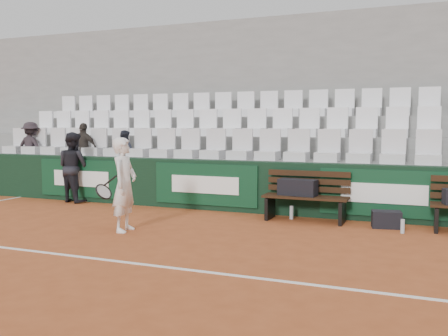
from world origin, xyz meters
TOP-DOWN VIEW (x-y plane):
  - ground at (0.00, 0.00)m, footprint 80.00×80.00m
  - court_baseline at (0.00, 0.00)m, footprint 18.00×0.06m
  - back_barrier at (0.07, 3.99)m, footprint 18.00×0.34m
  - grandstand_tier_front at (0.00, 4.62)m, footprint 18.00×0.95m
  - grandstand_tier_mid at (0.00, 5.58)m, footprint 18.00×0.95m
  - grandstand_tier_back at (0.00, 6.53)m, footprint 18.00×0.95m
  - grandstand_rear_wall at (0.00, 7.15)m, footprint 18.00×0.30m
  - seat_row_front at (0.00, 4.45)m, footprint 11.90×0.44m
  - seat_row_mid at (0.00, 5.40)m, footprint 11.90×0.44m
  - seat_row_back at (0.00, 6.35)m, footprint 11.90×0.44m
  - bench_left at (1.90, 3.48)m, footprint 1.50×0.56m
  - sports_bag_left at (1.75, 3.51)m, footprint 0.70×0.36m
  - sports_bag_ground at (3.29, 3.41)m, footprint 0.51×0.37m
  - water_bottle_near at (1.63, 3.57)m, footprint 0.07×0.07m
  - water_bottle_far at (3.56, 3.07)m, footprint 0.06×0.06m
  - tennis_player at (-0.61, 1.57)m, footprint 0.71×0.59m
  - ball_kid at (-3.36, 3.75)m, footprint 0.87×0.75m
  - spectator_a at (-5.23, 4.50)m, footprint 0.80×0.47m
  - spectator_b at (-3.64, 4.50)m, footprint 0.71×0.31m
  - spectator_c at (-2.51, 4.50)m, footprint 0.57×0.48m

SIDE VIEW (x-z plane):
  - ground at x=0.00m, z-range 0.00..0.00m
  - court_baseline at x=0.00m, z-range 0.00..0.01m
  - water_bottle_far at x=3.56m, z-range 0.00..0.23m
  - water_bottle_near at x=1.63m, z-range 0.00..0.25m
  - sports_bag_ground at x=3.29m, z-range 0.00..0.28m
  - bench_left at x=1.90m, z-range 0.00..0.45m
  - grandstand_tier_front at x=0.00m, z-range 0.00..1.00m
  - back_barrier at x=0.07m, z-range 0.00..1.00m
  - sports_bag_left at x=1.75m, z-range 0.45..0.74m
  - grandstand_tier_mid at x=0.00m, z-range 0.00..1.45m
  - tennis_player at x=-0.61m, z-range 0.00..1.51m
  - ball_kid at x=-3.36m, z-range 0.00..1.55m
  - grandstand_tier_back at x=0.00m, z-range 0.00..1.90m
  - seat_row_front at x=0.00m, z-range 1.00..1.63m
  - spectator_c at x=-2.51m, z-range 1.00..2.03m
  - spectator_b at x=-3.64m, z-range 1.00..2.20m
  - spectator_a at x=-5.23m, z-range 1.00..2.23m
  - seat_row_mid at x=0.00m, z-range 1.45..2.08m
  - grandstand_rear_wall at x=0.00m, z-range 0.00..4.40m
  - seat_row_back at x=0.00m, z-range 1.90..2.53m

